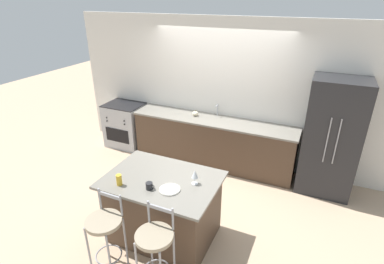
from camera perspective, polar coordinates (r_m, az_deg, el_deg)
ground_plane at (r=5.67m, az=2.53°, el=-7.50°), size 18.00×18.00×0.00m
wall_back at (r=5.68m, az=5.34°, el=7.54°), size 6.00×0.07×2.70m
back_counter at (r=5.74m, az=3.97°, el=-1.79°), size 3.09×0.66×0.92m
sink_faucet at (r=5.67m, az=4.84°, el=4.43°), size 0.02×0.13×0.22m
kitchen_island at (r=4.11m, az=-5.51°, el=-14.08°), size 1.44×1.02×0.91m
refrigerator at (r=5.23m, az=25.00°, el=-0.99°), size 0.83×0.69×1.91m
oven_range at (r=6.59m, az=-12.50°, el=1.36°), size 0.78×0.65×0.93m
bar_stool_near at (r=3.69m, az=-16.18°, el=-17.40°), size 0.41×0.41×1.03m
bar_stool_far at (r=3.42m, az=-7.03°, el=-20.48°), size 0.41×0.41×1.03m
dinner_plate at (r=3.63m, az=-4.25°, el=-10.81°), size 0.26×0.26×0.02m
wine_glass at (r=3.66m, az=0.55°, el=-8.07°), size 0.08×0.08×0.19m
coffee_mug at (r=3.66m, az=-8.12°, el=-10.12°), size 0.11×0.08×0.09m
tumbler_cup at (r=3.78m, az=-13.72°, el=-8.85°), size 0.07×0.07×0.14m
pumpkin_decoration at (r=5.67m, az=0.63°, el=3.54°), size 0.11×0.11×0.11m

